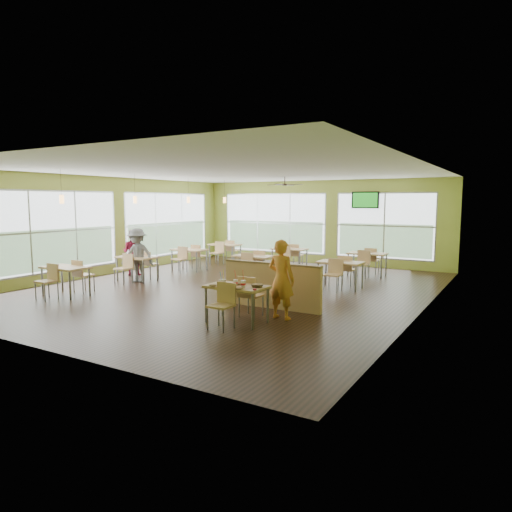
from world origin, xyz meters
name	(u,v)px	position (x,y,z in m)	size (l,w,h in m)	color
room	(235,231)	(0.00, 0.00, 1.60)	(12.00, 12.04, 3.20)	black
window_bays	(220,227)	(-2.65, 3.08, 1.48)	(9.24, 10.24, 2.38)	white
main_table	(237,291)	(2.00, -3.00, 0.63)	(1.22, 1.52, 0.87)	tan
half_wall_divider	(272,285)	(2.00, -1.55, 0.52)	(2.40, 0.14, 1.04)	tan
dining_tables	(237,257)	(-1.05, 1.71, 0.63)	(6.92, 8.72, 0.87)	tan
pendant_lights	(162,200)	(-3.20, 0.68, 2.45)	(0.11, 7.31, 0.86)	#2D2119
ceiling_fan	(285,185)	(0.00, 3.00, 2.95)	(1.25, 1.25, 0.29)	#2D2119
tv_backwall	(365,200)	(1.80, 5.90, 2.45)	(1.00, 0.07, 0.60)	black
man_plaid	(281,279)	(2.61, -2.28, 0.82)	(0.60, 0.39, 1.64)	#E15119
patron_maroon	(133,252)	(-4.10, 0.24, 0.75)	(0.73, 0.57, 1.50)	maroon
patron_grey	(138,255)	(-3.06, -0.61, 0.81)	(1.04, 0.60, 1.61)	slate
cup_blue	(221,282)	(1.73, -3.16, 0.81)	(0.08, 0.08, 0.30)	white
cup_yellow	(224,283)	(1.84, -3.22, 0.83)	(0.10, 0.10, 0.38)	white
cup_red_near	(236,283)	(2.01, -3.06, 0.82)	(0.09, 0.09, 0.33)	white
cup_red_far	(243,284)	(2.23, -3.12, 0.82)	(0.10, 0.10, 0.37)	white
food_basket	(257,285)	(2.43, -2.93, 0.78)	(0.25, 0.25, 0.06)	black
ketchup_cup	(255,289)	(2.55, -3.23, 0.76)	(0.07, 0.07, 0.03)	#AD1926
wrapper_left	(213,285)	(1.64, -3.30, 0.77)	(0.16, 0.14, 0.04)	olive
wrapper_mid	(237,283)	(1.96, -2.92, 0.78)	(0.22, 0.20, 0.06)	olive
wrapper_right	(239,288)	(2.26, -3.30, 0.77)	(0.15, 0.13, 0.04)	olive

